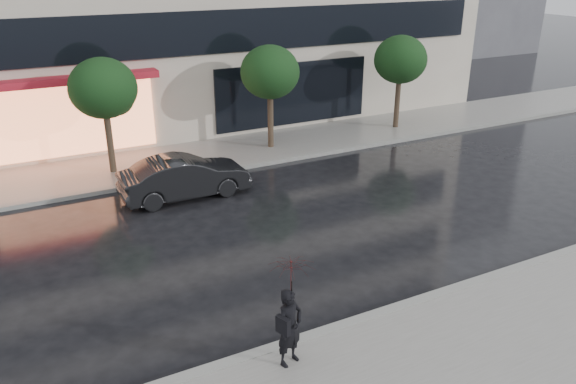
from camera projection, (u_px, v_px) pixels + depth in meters
ground at (345, 296)px, 12.39m from camera, size 120.00×120.00×0.00m
sidewalk_far at (195, 158)px, 20.77m from camera, size 60.00×3.50×0.12m
curb_near at (371, 317)px, 11.54m from camera, size 60.00×0.25×0.14m
curb_far at (211, 172)px, 19.33m from camera, size 60.00×0.25×0.14m
tree_mid_west at (105, 90)px, 18.24m from camera, size 2.20×2.20×3.99m
tree_mid_east at (271, 74)px, 20.77m from camera, size 2.20×2.20×3.99m
tree_far_east at (401, 61)px, 23.31m from camera, size 2.20×2.20×3.99m
parked_car at (185, 177)px, 17.29m from camera, size 3.98×1.42×1.31m
pedestrian_with_umbrella at (291, 298)px, 9.70m from camera, size 1.04×1.05×2.10m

